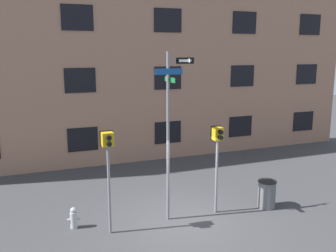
% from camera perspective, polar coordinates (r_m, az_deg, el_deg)
% --- Properties ---
extents(ground_plane, '(60.00, 60.00, 0.00)m').
position_cam_1_polar(ground_plane, '(11.79, 2.28, -14.25)').
color(ground_plane, '#38383A').
extents(building_facade, '(24.00, 0.63, 12.89)m').
position_cam_1_polar(building_facade, '(17.14, -6.91, 15.81)').
color(building_facade, '#936B56').
rests_on(building_facade, ground_plane).
extents(street_sign_pole, '(1.22, 0.79, 5.08)m').
position_cam_1_polar(street_sign_pole, '(10.97, 0.29, 0.19)').
color(street_sign_pole, slate).
rests_on(street_sign_pole, ground_plane).
extents(pedestrian_signal_left, '(0.37, 0.40, 2.97)m').
position_cam_1_polar(pedestrian_signal_left, '(10.38, -9.13, -4.40)').
color(pedestrian_signal_left, slate).
rests_on(pedestrian_signal_left, ground_plane).
extents(pedestrian_signal_right, '(0.34, 0.40, 2.82)m').
position_cam_1_polar(pedestrian_signal_right, '(11.72, 7.53, -3.15)').
color(pedestrian_signal_right, slate).
rests_on(pedestrian_signal_right, ground_plane).
extents(fire_hydrant, '(0.37, 0.21, 0.63)m').
position_cam_1_polar(fire_hydrant, '(11.58, -14.18, -13.45)').
color(fire_hydrant, '#A5A5A8').
rests_on(fire_hydrant, ground_plane).
extents(trash_bin, '(0.61, 0.61, 0.93)m').
position_cam_1_polar(trash_bin, '(12.95, 14.81, -9.98)').
color(trash_bin, '#59595B').
rests_on(trash_bin, ground_plane).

